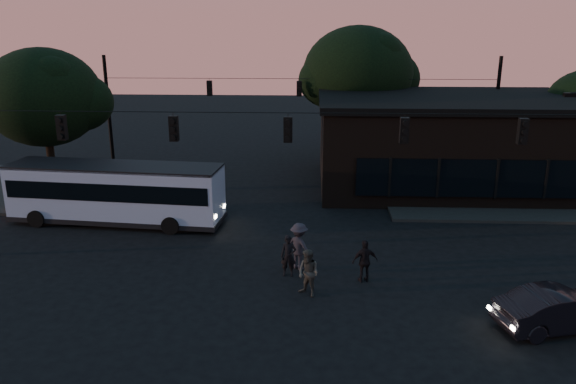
{
  "coord_description": "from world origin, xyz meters",
  "views": [
    {
      "loc": [
        1.0,
        -17.6,
        9.53
      ],
      "look_at": [
        0.0,
        4.0,
        3.0
      ],
      "focal_mm": 35.0,
      "sensor_mm": 36.0,
      "label": 1
    }
  ],
  "objects_px": {
    "car": "(561,309)",
    "pedestrian_d": "(299,246)",
    "building": "(447,141)",
    "pedestrian_a": "(288,256)",
    "pedestrian_b": "(308,273)",
    "bus": "(116,191)",
    "pedestrian_c": "(365,261)"
  },
  "relations": [
    {
      "from": "building",
      "to": "car",
      "type": "bearing_deg",
      "value": -89.88
    },
    {
      "from": "building",
      "to": "bus",
      "type": "bearing_deg",
      "value": -156.44
    },
    {
      "from": "car",
      "to": "pedestrian_d",
      "type": "distance_m",
      "value": 9.57
    },
    {
      "from": "building",
      "to": "pedestrian_b",
      "type": "relative_size",
      "value": 8.75
    },
    {
      "from": "building",
      "to": "pedestrian_d",
      "type": "bearing_deg",
      "value": -123.79
    },
    {
      "from": "pedestrian_c",
      "to": "pedestrian_d",
      "type": "bearing_deg",
      "value": -36.19
    },
    {
      "from": "building",
      "to": "pedestrian_d",
      "type": "relative_size",
      "value": 7.97
    },
    {
      "from": "pedestrian_b",
      "to": "pedestrian_d",
      "type": "relative_size",
      "value": 0.91
    },
    {
      "from": "pedestrian_b",
      "to": "pedestrian_d",
      "type": "bearing_deg",
      "value": 138.72
    },
    {
      "from": "car",
      "to": "pedestrian_c",
      "type": "distance_m",
      "value": 6.82
    },
    {
      "from": "pedestrian_b",
      "to": "bus",
      "type": "bearing_deg",
      "value": -178.66
    },
    {
      "from": "bus",
      "to": "pedestrian_d",
      "type": "height_order",
      "value": "bus"
    },
    {
      "from": "building",
      "to": "pedestrian_d",
      "type": "height_order",
      "value": "building"
    },
    {
      "from": "pedestrian_c",
      "to": "car",
      "type": "bearing_deg",
      "value": 138.59
    },
    {
      "from": "building",
      "to": "pedestrian_d",
      "type": "distance_m",
      "value": 15.41
    },
    {
      "from": "pedestrian_a",
      "to": "pedestrian_d",
      "type": "distance_m",
      "value": 0.81
    },
    {
      "from": "bus",
      "to": "pedestrian_b",
      "type": "relative_size",
      "value": 6.08
    },
    {
      "from": "bus",
      "to": "car",
      "type": "bearing_deg",
      "value": -22.18
    },
    {
      "from": "pedestrian_d",
      "to": "building",
      "type": "bearing_deg",
      "value": -86.2
    },
    {
      "from": "bus",
      "to": "pedestrian_c",
      "type": "height_order",
      "value": "bus"
    },
    {
      "from": "building",
      "to": "pedestrian_b",
      "type": "distance_m",
      "value": 17.19
    },
    {
      "from": "pedestrian_a",
      "to": "pedestrian_d",
      "type": "relative_size",
      "value": 0.86
    },
    {
      "from": "building",
      "to": "pedestrian_d",
      "type": "xyz_separation_m",
      "value": [
        -8.52,
        -12.73,
        -1.74
      ]
    },
    {
      "from": "building",
      "to": "pedestrian_c",
      "type": "relative_size",
      "value": 9.11
    },
    {
      "from": "car",
      "to": "pedestrian_a",
      "type": "bearing_deg",
      "value": 53.36
    },
    {
      "from": "bus",
      "to": "pedestrian_a",
      "type": "relative_size",
      "value": 6.42
    },
    {
      "from": "bus",
      "to": "pedestrian_a",
      "type": "bearing_deg",
      "value": -27.64
    },
    {
      "from": "pedestrian_a",
      "to": "pedestrian_b",
      "type": "xyz_separation_m",
      "value": [
        0.8,
        -1.63,
        0.05
      ]
    },
    {
      "from": "pedestrian_a",
      "to": "pedestrian_d",
      "type": "bearing_deg",
      "value": 63.5
    },
    {
      "from": "bus",
      "to": "car",
      "type": "distance_m",
      "value": 20.01
    },
    {
      "from": "car",
      "to": "pedestrian_d",
      "type": "xyz_separation_m",
      "value": [
        -8.55,
        4.28,
        0.27
      ]
    },
    {
      "from": "pedestrian_a",
      "to": "pedestrian_d",
      "type": "height_order",
      "value": "pedestrian_d"
    }
  ]
}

